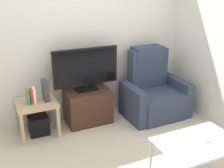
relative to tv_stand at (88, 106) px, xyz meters
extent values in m
plane|color=beige|center=(-0.11, -0.84, -0.26)|extent=(6.40, 6.40, 0.00)
cube|color=silver|center=(-0.11, 0.29, 1.04)|extent=(6.40, 0.06, 2.60)
cube|color=#3D2319|center=(0.00, 0.00, 0.00)|extent=(0.67, 0.45, 0.52)
cube|color=black|center=(0.00, -0.21, 0.10)|extent=(0.61, 0.02, 0.02)
cube|color=black|center=(0.00, -0.16, 0.14)|extent=(0.34, 0.11, 0.04)
cube|color=black|center=(0.00, 0.02, 0.28)|extent=(0.32, 0.20, 0.03)
cube|color=black|center=(0.00, 0.02, 0.32)|extent=(0.06, 0.04, 0.05)
cube|color=black|center=(0.00, 0.02, 0.62)|extent=(0.98, 0.05, 0.55)
cube|color=black|center=(0.00, 0.00, 0.62)|extent=(0.90, 0.01, 0.50)
cube|color=#2D384C|center=(1.06, -0.25, -0.05)|extent=(0.70, 0.72, 0.42)
cube|color=#2D384C|center=(1.06, 0.02, 0.47)|extent=(0.64, 0.20, 0.62)
cube|color=#2D384C|center=(1.06, 0.04, 0.72)|extent=(0.50, 0.26, 0.20)
cube|color=#2D384C|center=(0.64, -0.25, 0.02)|extent=(0.14, 0.68, 0.56)
cube|color=#2D384C|center=(1.48, -0.25, 0.02)|extent=(0.14, 0.68, 0.56)
cube|color=tan|center=(-0.76, -0.03, 0.21)|extent=(0.54, 0.54, 0.04)
cube|color=tan|center=(-1.00, -0.26, -0.04)|extent=(0.04, 0.04, 0.45)
cube|color=tan|center=(-0.52, -0.26, -0.04)|extent=(0.04, 0.04, 0.45)
cube|color=tan|center=(-1.00, 0.21, -0.04)|extent=(0.04, 0.04, 0.45)
cube|color=tan|center=(-0.52, 0.21, -0.04)|extent=(0.04, 0.04, 0.45)
cube|color=black|center=(-0.76, -0.03, -0.13)|extent=(0.27, 0.27, 0.27)
cube|color=#388C4C|center=(-0.86, -0.05, 0.33)|extent=(0.03, 0.14, 0.21)
cube|color=red|center=(-0.81, -0.05, 0.33)|extent=(0.05, 0.11, 0.21)
cube|color=white|center=(-0.78, -0.05, 0.34)|extent=(0.03, 0.12, 0.22)
cube|color=#333338|center=(-0.62, -0.02, 0.37)|extent=(0.07, 0.20, 0.29)
cube|color=#B2C6C1|center=(0.67, -1.66, 0.14)|extent=(0.90, 0.60, 0.02)
cylinder|color=gray|center=(0.25, -1.39, -0.07)|extent=(0.02, 0.02, 0.39)
cylinder|color=gray|center=(1.09, -1.39, -0.07)|extent=(0.02, 0.02, 0.39)
cube|color=#B7B7BC|center=(0.77, -1.64, 0.15)|extent=(0.08, 0.15, 0.01)
camera|label=1|loc=(-1.24, -3.56, 1.77)|focal=43.46mm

